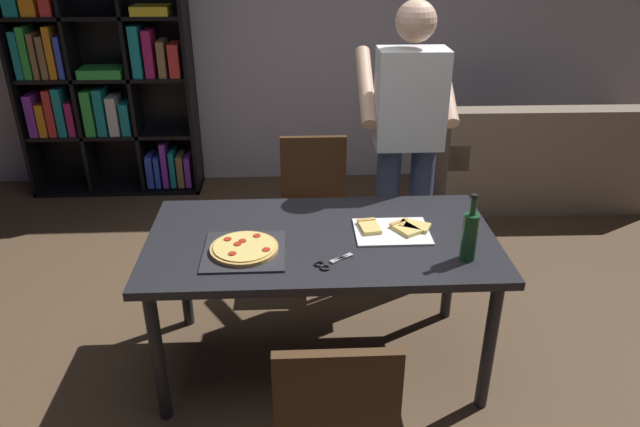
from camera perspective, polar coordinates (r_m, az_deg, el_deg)
ground_plane at (r=3.27m, az=0.13°, el=-13.87°), size 12.00×12.00×0.00m
back_wall at (r=5.14m, az=-1.38°, el=18.41°), size 6.40×0.10×2.80m
dining_table at (r=2.88m, az=0.14°, el=-3.56°), size 1.67×0.89×0.75m
chair_near_camera at (r=2.24m, az=1.40°, el=-19.23°), size 0.42×0.42×0.90m
chair_far_side at (r=3.78m, az=-0.57°, el=1.33°), size 0.42×0.42×0.90m
couch at (r=5.24m, az=20.28°, el=4.49°), size 1.71×0.87×0.85m
bookshelf at (r=5.23m, az=-20.36°, el=12.21°), size 1.40×0.35×1.95m
person_serving_pizza at (r=3.45m, az=8.41°, el=7.28°), size 0.55×0.54×1.75m
pepperoni_pizza_on_tray at (r=2.73m, az=-7.31°, el=-3.43°), size 0.37×0.37×0.04m
pizza_slices_on_towel at (r=2.91m, az=7.08°, el=-1.52°), size 0.38×0.28×0.03m
wine_bottle at (r=2.69m, az=14.22°, el=-2.04°), size 0.07×0.07×0.32m
kitchen_scissors at (r=2.62m, az=0.87°, el=-4.79°), size 0.19×0.15×0.01m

